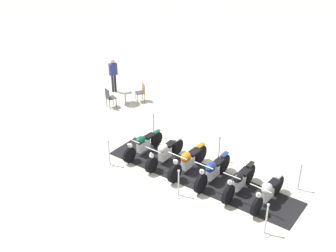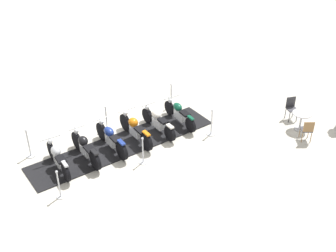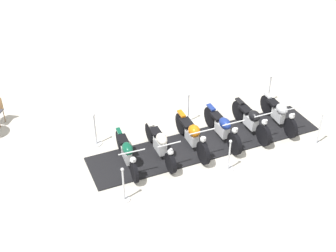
{
  "view_description": "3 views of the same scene",
  "coord_description": "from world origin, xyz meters",
  "px_view_note": "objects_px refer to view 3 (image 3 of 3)",
  "views": [
    {
      "loc": [
        -7.16,
        10.46,
        8.92
      ],
      "look_at": [
        2.38,
        -1.08,
        0.82
      ],
      "focal_mm": 45.39,
      "sensor_mm": 36.0,
      "label": 1
    },
    {
      "loc": [
        -5.67,
        -12.32,
        9.5
      ],
      "look_at": [
        1.17,
        -1.26,
        1.13
      ],
      "focal_mm": 46.41,
      "sensor_mm": 36.0,
      "label": 2
    },
    {
      "loc": [
        4.94,
        10.14,
        8.4
      ],
      "look_at": [
        1.13,
        -0.4,
        0.68
      ],
      "focal_mm": 48.01,
      "sensor_mm": 36.0,
      "label": 3
    }
  ],
  "objects_px": {
    "motorcycle_navy": "(223,127)",
    "stanchion_right_front": "(124,189)",
    "motorcycle_copper": "(192,135)",
    "stanchion_left_rear": "(269,93)",
    "motorcycle_forest": "(127,153)",
    "stanchion_left_front": "(96,135)",
    "stanchion_right_rear": "(318,134)",
    "stanchion_right_mid": "(229,161)",
    "motorcycle_cream": "(160,144)",
    "stanchion_left_mid": "(188,113)",
    "motorcycle_black": "(252,120)",
    "motorcycle_chrome": "(279,113)"
  },
  "relations": [
    {
      "from": "stanchion_left_mid",
      "to": "stanchion_left_rear",
      "type": "bearing_deg",
      "value": -176.56
    },
    {
      "from": "stanchion_right_front",
      "to": "motorcycle_cream",
      "type": "bearing_deg",
      "value": -136.97
    },
    {
      "from": "stanchion_left_front",
      "to": "motorcycle_cream",
      "type": "bearing_deg",
      "value": 142.36
    },
    {
      "from": "motorcycle_copper",
      "to": "stanchion_left_mid",
      "type": "height_order",
      "value": "stanchion_left_mid"
    },
    {
      "from": "motorcycle_forest",
      "to": "motorcycle_navy",
      "type": "relative_size",
      "value": 0.97
    },
    {
      "from": "motorcycle_black",
      "to": "stanchion_left_mid",
      "type": "height_order",
      "value": "stanchion_left_mid"
    },
    {
      "from": "stanchion_right_rear",
      "to": "motorcycle_cream",
      "type": "bearing_deg",
      "value": -12.11
    },
    {
      "from": "motorcycle_navy",
      "to": "motorcycle_copper",
      "type": "bearing_deg",
      "value": -89.73
    },
    {
      "from": "stanchion_right_rear",
      "to": "motorcycle_forest",
      "type": "bearing_deg",
      "value": -9.34
    },
    {
      "from": "motorcycle_navy",
      "to": "stanchion_right_mid",
      "type": "xyz_separation_m",
      "value": [
        0.44,
        1.34,
        -0.17
      ]
    },
    {
      "from": "motorcycle_navy",
      "to": "motorcycle_cream",
      "type": "bearing_deg",
      "value": -89.43
    },
    {
      "from": "motorcycle_navy",
      "to": "stanchion_left_mid",
      "type": "bearing_deg",
      "value": -158.82
    },
    {
      "from": "motorcycle_forest",
      "to": "motorcycle_black",
      "type": "height_order",
      "value": "motorcycle_black"
    },
    {
      "from": "motorcycle_chrome",
      "to": "stanchion_left_rear",
      "type": "xyz_separation_m",
      "value": [
        -0.46,
        -1.42,
        -0.12
      ]
    },
    {
      "from": "motorcycle_copper",
      "to": "stanchion_left_rear",
      "type": "height_order",
      "value": "stanchion_left_rear"
    },
    {
      "from": "motorcycle_black",
      "to": "stanchion_right_rear",
      "type": "relative_size",
      "value": 1.91
    },
    {
      "from": "stanchion_left_front",
      "to": "stanchion_left_mid",
      "type": "height_order",
      "value": "stanchion_left_front"
    },
    {
      "from": "motorcycle_forest",
      "to": "stanchion_left_front",
      "type": "xyz_separation_m",
      "value": [
        0.62,
        -1.35,
        -0.14
      ]
    },
    {
      "from": "stanchion_left_front",
      "to": "motorcycle_copper",
      "type": "bearing_deg",
      "value": 155.82
    },
    {
      "from": "stanchion_left_front",
      "to": "stanchion_left_mid",
      "type": "relative_size",
      "value": 1.03
    },
    {
      "from": "motorcycle_navy",
      "to": "stanchion_left_front",
      "type": "bearing_deg",
      "value": -110.11
    },
    {
      "from": "motorcycle_copper",
      "to": "stanchion_right_rear",
      "type": "relative_size",
      "value": 2.02
    },
    {
      "from": "motorcycle_forest",
      "to": "motorcycle_cream",
      "type": "relative_size",
      "value": 0.98
    },
    {
      "from": "stanchion_left_rear",
      "to": "motorcycle_black",
      "type": "bearing_deg",
      "value": 44.32
    },
    {
      "from": "stanchion_left_mid",
      "to": "stanchion_right_front",
      "type": "xyz_separation_m",
      "value": [
        2.98,
        2.88,
        0.02
      ]
    },
    {
      "from": "motorcycle_chrome",
      "to": "stanchion_right_rear",
      "type": "relative_size",
      "value": 1.86
    },
    {
      "from": "motorcycle_copper",
      "to": "motorcycle_black",
      "type": "xyz_separation_m",
      "value": [
        -2.08,
        -0.13,
        -0.01
      ]
    },
    {
      "from": "stanchion_right_rear",
      "to": "stanchion_right_mid",
      "type": "relative_size",
      "value": 1.09
    },
    {
      "from": "motorcycle_navy",
      "to": "stanchion_left_rear",
      "type": "relative_size",
      "value": 2.1
    },
    {
      "from": "stanchion_left_rear",
      "to": "stanchion_right_front",
      "type": "relative_size",
      "value": 0.98
    },
    {
      "from": "motorcycle_forest",
      "to": "motorcycle_cream",
      "type": "distance_m",
      "value": 1.04
    },
    {
      "from": "motorcycle_copper",
      "to": "stanchion_left_rear",
      "type": "bearing_deg",
      "value": 112.05
    },
    {
      "from": "motorcycle_cream",
      "to": "motorcycle_chrome",
      "type": "height_order",
      "value": "motorcycle_chrome"
    },
    {
      "from": "stanchion_right_rear",
      "to": "motorcycle_black",
      "type": "bearing_deg",
      "value": -36.32
    },
    {
      "from": "motorcycle_chrome",
      "to": "stanchion_left_rear",
      "type": "distance_m",
      "value": 1.49
    },
    {
      "from": "motorcycle_forest",
      "to": "motorcycle_black",
      "type": "xyz_separation_m",
      "value": [
        -4.17,
        -0.26,
        0.01
      ]
    },
    {
      "from": "motorcycle_chrome",
      "to": "stanchion_left_front",
      "type": "height_order",
      "value": "stanchion_left_front"
    },
    {
      "from": "motorcycle_black",
      "to": "stanchion_right_front",
      "type": "height_order",
      "value": "stanchion_right_front"
    },
    {
      "from": "motorcycle_cream",
      "to": "stanchion_left_front",
      "type": "height_order",
      "value": "stanchion_left_front"
    },
    {
      "from": "stanchion_right_rear",
      "to": "stanchion_right_mid",
      "type": "xyz_separation_m",
      "value": [
        3.15,
        0.19,
        -0.04
      ]
    },
    {
      "from": "motorcycle_cream",
      "to": "stanchion_right_rear",
      "type": "distance_m",
      "value": 4.9
    },
    {
      "from": "stanchion_right_rear",
      "to": "stanchion_left_mid",
      "type": "height_order",
      "value": "stanchion_right_rear"
    },
    {
      "from": "motorcycle_navy",
      "to": "stanchion_right_front",
      "type": "height_order",
      "value": "stanchion_right_front"
    },
    {
      "from": "stanchion_left_mid",
      "to": "stanchion_right_rear",
      "type": "bearing_deg",
      "value": 142.9
    },
    {
      "from": "stanchion_left_mid",
      "to": "stanchion_right_mid",
      "type": "bearing_deg",
      "value": 93.44
    },
    {
      "from": "stanchion_left_mid",
      "to": "motorcycle_cream",
      "type": "bearing_deg",
      "value": 44.9
    },
    {
      "from": "motorcycle_chrome",
      "to": "stanchion_right_rear",
      "type": "bearing_deg",
      "value": 25.92
    },
    {
      "from": "motorcycle_navy",
      "to": "stanchion_right_rear",
      "type": "distance_m",
      "value": 2.94
    },
    {
      "from": "stanchion_left_front",
      "to": "stanchion_left_mid",
      "type": "bearing_deg",
      "value": -176.56
    },
    {
      "from": "motorcycle_black",
      "to": "motorcycle_chrome",
      "type": "bearing_deg",
      "value": 89.75
    }
  ]
}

